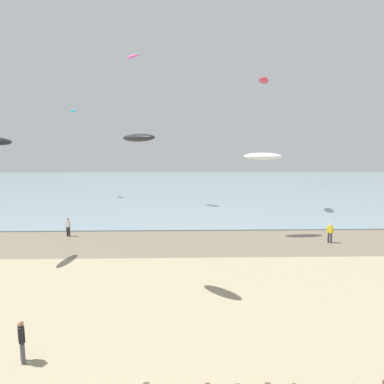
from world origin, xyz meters
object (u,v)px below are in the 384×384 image
Objects in this scene: kite_aloft_3 at (263,156)px; kite_aloft_4 at (138,138)px; person_nearest_camera at (68,227)px; kite_aloft_1 at (264,81)px; person_mid_beach at (22,340)px; kite_aloft_2 at (133,56)px; person_by_waterline at (330,232)px; kite_aloft_5 at (73,111)px.

kite_aloft_4 is (-9.70, -11.93, 1.44)m from kite_aloft_3.
person_nearest_camera is at bearing 171.43° from kite_aloft_4.
kite_aloft_1 is 15.29m from kite_aloft_3.
kite_aloft_2 is at bearing 90.64° from person_mid_beach.
kite_aloft_1 is 1.25× the size of kite_aloft_4.
kite_aloft_1 is at bearing -146.56° from kite_aloft_2.
kite_aloft_5 is (-29.71, 26.27, 12.58)m from person_by_waterline.
kite_aloft_4 is (3.79, 6.68, 7.86)m from person_mid_beach.
kite_aloft_1 reaches higher than person_by_waterline.
person_by_waterline is 41.60m from kite_aloft_5.
kite_aloft_2 is at bearing -85.40° from kite_aloft_1.
person_nearest_camera is 0.81× the size of kite_aloft_5.
kite_aloft_2 reaches higher than person_nearest_camera.
kite_aloft_3 is (-5.35, 2.72, 6.42)m from person_by_waterline.
person_nearest_camera is 16.41m from kite_aloft_4.
person_by_waterline is 8.79m from kite_aloft_3.
kite_aloft_2 reaches higher than person_by_waterline.
person_mid_beach is at bearing -72.68° from kite_aloft_4.
kite_aloft_1 is at bearing 100.23° from person_by_waterline.
kite_aloft_1 is 28.10m from kite_aloft_4.
person_mid_beach is 0.69× the size of kite_aloft_2.
kite_aloft_5 is (-27.02, 11.34, -2.67)m from kite_aloft_1.
kite_aloft_4 is at bearing -148.54° from person_by_waterline.
person_by_waterline is at bearing -177.50° from kite_aloft_2.
kite_aloft_3 is 1.70× the size of kite_aloft_5.
kite_aloft_5 reaches higher than kite_aloft_4.
kite_aloft_3 is at bearing 153.02° from person_by_waterline.
kite_aloft_3 is (-2.66, -12.20, -8.82)m from kite_aloft_1.
kite_aloft_1 is at bearing 62.34° from person_mid_beach.
kite_aloft_2 is 0.90× the size of kite_aloft_4.
person_by_waterline is at bearing -6.53° from person_nearest_camera.
kite_aloft_1 reaches higher than person_mid_beach.
kite_aloft_1 reaches higher than kite_aloft_3.
person_nearest_camera is 0.50× the size of kite_aloft_1.
kite_aloft_4 is 38.67m from kite_aloft_5.
person_mid_beach is 0.81× the size of kite_aloft_5.
person_by_waterline is at bearing -164.99° from kite_aloft_5.
person_mid_beach is 1.00× the size of person_by_waterline.
kite_aloft_3 is at bearing 177.63° from kite_aloft_2.
person_by_waterline is 21.50m from kite_aloft_1.
kite_aloft_3 reaches higher than person_mid_beach.
kite_aloft_4 reaches higher than kite_aloft_3.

